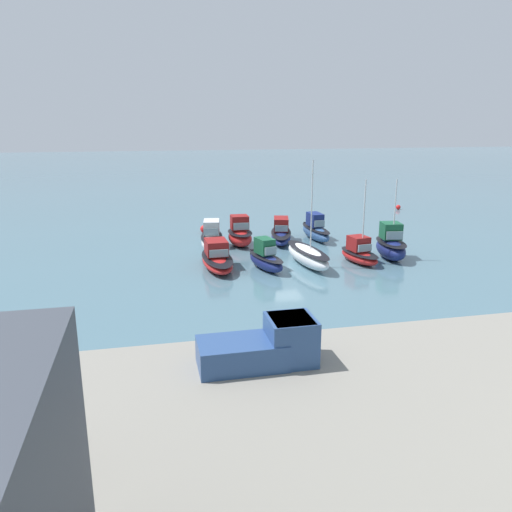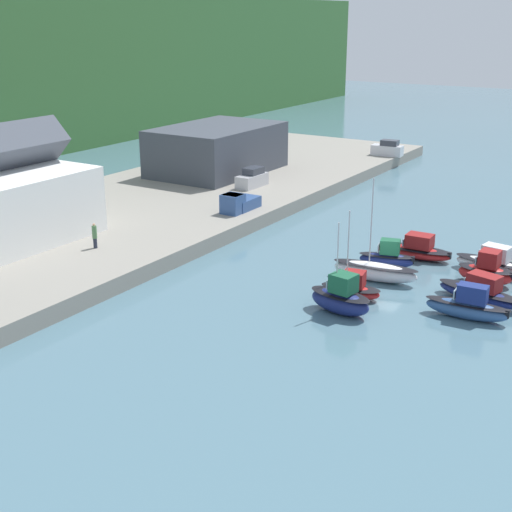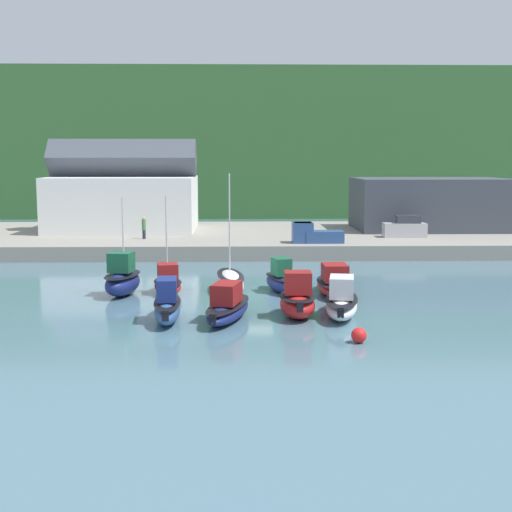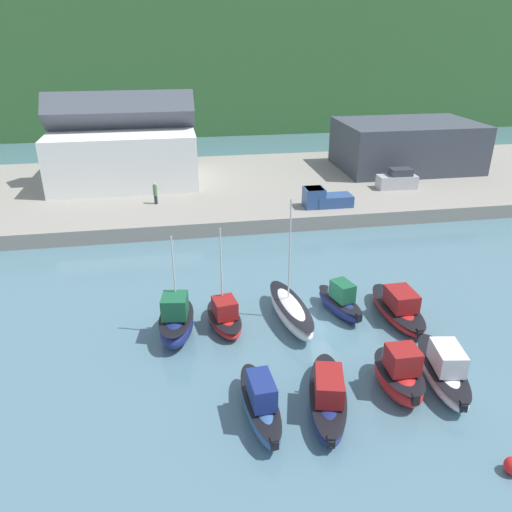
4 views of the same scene
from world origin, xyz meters
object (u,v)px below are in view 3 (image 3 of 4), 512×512
moored_boat_3 (280,280)px  pickup_truck_0 (313,234)px  moored_boat_1 (168,283)px  person_on_quay (144,228)px  moored_boat_8 (342,302)px  moored_boat_4 (334,284)px  moored_boat_0 (122,279)px  moored_boat_2 (230,282)px  parked_car_0 (405,228)px  moored_boat_5 (167,305)px  moored_boat_6 (228,307)px  moored_boat_7 (297,300)px  mooring_buoy_1 (359,335)px

moored_boat_3 → pickup_truck_0: size_ratio=1.01×
moored_boat_1 → person_on_quay: bearing=91.8°
moored_boat_8 → moored_boat_4: bearing=95.2°
moored_boat_0 → moored_boat_4: bearing=7.4°
moored_boat_0 → moored_boat_2: 7.27m
parked_car_0 → pickup_truck_0: size_ratio=0.90×
moored_boat_2 → moored_boat_5: size_ratio=1.40×
pickup_truck_0 → moored_boat_3: bearing=166.5°
moored_boat_1 → moored_boat_5: moored_boat_1 is taller
moored_boat_0 → moored_boat_6: (7.18, -7.69, -0.32)m
moored_boat_2 → moored_boat_3: bearing=0.2°
moored_boat_0 → moored_boat_6: size_ratio=0.96×
moored_boat_0 → moored_boat_8: size_ratio=1.03×
moored_boat_2 → moored_boat_3: 3.46m
moored_boat_1 → moored_boat_3: moored_boat_1 is taller
moored_boat_1 → pickup_truck_0: 21.32m
moored_boat_5 → moored_boat_7: (7.43, 0.79, 0.09)m
moored_boat_4 → person_on_quay: (-15.61, 22.16, 1.71)m
moored_boat_4 → moored_boat_5: size_ratio=1.10×
moored_boat_1 → parked_car_0: bearing=36.3°
moored_boat_3 → moored_boat_7: moored_boat_7 is taller
moored_boat_8 → moored_boat_5: bearing=-165.4°
moored_boat_4 → mooring_buoy_1: (-0.45, -12.60, -0.37)m
moored_boat_0 → moored_boat_7: 13.21m
parked_car_0 → moored_boat_8: bearing=162.0°
moored_boat_4 → moored_boat_5: (-10.46, -7.50, 0.15)m
moored_boat_8 → person_on_quay: bearing=127.0°
moored_boat_3 → moored_boat_6: 9.27m
moored_boat_8 → mooring_buoy_1: bearing=-80.9°
parked_car_0 → mooring_buoy_1: parked_car_0 is taller
person_on_quay → moored_boat_6: bearing=-73.8°
moored_boat_7 → moored_boat_0: bearing=148.6°
moored_boat_1 → parked_car_0: (21.44, 22.25, 1.53)m
moored_boat_4 → moored_boat_5: bearing=-145.8°
moored_boat_7 → parked_car_0: (13.22, 29.81, 1.29)m
moored_boat_8 → mooring_buoy_1: (-0.00, -6.06, -0.47)m
moored_boat_0 → moored_boat_7: (11.20, -7.01, -0.11)m
moored_boat_5 → mooring_buoy_1: bearing=-30.4°
moored_boat_0 → moored_boat_8: 15.39m
moored_boat_0 → mooring_buoy_1: moored_boat_0 is taller
moored_boat_2 → parked_car_0: bearing=46.2°
parked_car_0 → mooring_buoy_1: 37.29m
moored_boat_2 → moored_boat_7: 8.49m
moored_boat_3 → person_on_quay: 24.25m
moored_boat_0 → moored_boat_7: moored_boat_0 is taller
moored_boat_0 → mooring_buoy_1: 18.89m
moored_boat_1 → moored_boat_8: size_ratio=1.04×
moored_boat_0 → moored_boat_6: 10.53m
moored_boat_0 → moored_boat_1: bearing=19.0°
moored_boat_6 → person_on_quay: 30.82m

